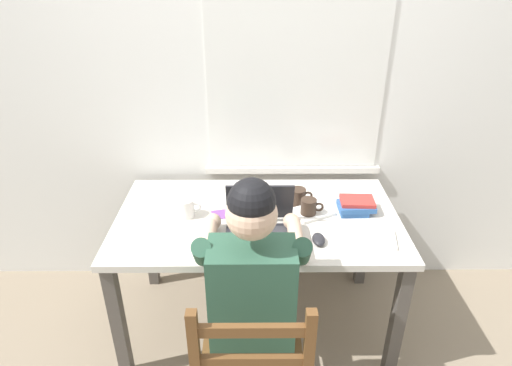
# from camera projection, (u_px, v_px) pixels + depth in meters

# --- Properties ---
(ground_plane) EXTENTS (8.00, 8.00, 0.00)m
(ground_plane) POSITION_uv_depth(u_px,v_px,m) (257.00, 321.00, 2.60)
(ground_plane) COLOR gray
(back_wall) EXTENTS (6.00, 0.08, 2.60)m
(back_wall) POSITION_uv_depth(u_px,v_px,m) (257.00, 83.00, 2.43)
(back_wall) COLOR silver
(back_wall) RESTS_ON ground
(desk) EXTENTS (1.46, 0.82, 0.74)m
(desk) POSITION_uv_depth(u_px,v_px,m) (258.00, 230.00, 2.30)
(desk) COLOR beige
(desk) RESTS_ON ground
(seated_person) EXTENTS (0.50, 0.60, 1.25)m
(seated_person) POSITION_uv_depth(u_px,v_px,m) (252.00, 286.00, 1.85)
(seated_person) COLOR #2D5642
(seated_person) RESTS_ON ground
(laptop) EXTENTS (0.33, 0.30, 0.23)m
(laptop) POSITION_uv_depth(u_px,v_px,m) (260.00, 223.00, 2.10)
(laptop) COLOR #232328
(laptop) RESTS_ON desk
(computer_mouse) EXTENTS (0.06, 0.10, 0.03)m
(computer_mouse) POSITION_uv_depth(u_px,v_px,m) (319.00, 239.00, 2.05)
(computer_mouse) COLOR #232328
(computer_mouse) RESTS_ON desk
(coffee_mug_white) EXTENTS (0.12, 0.08, 0.10)m
(coffee_mug_white) POSITION_uv_depth(u_px,v_px,m) (186.00, 208.00, 2.23)
(coffee_mug_white) COLOR white
(coffee_mug_white) RESTS_ON desk
(coffee_mug_dark) EXTENTS (0.12, 0.08, 0.10)m
(coffee_mug_dark) POSITION_uv_depth(u_px,v_px,m) (309.00, 208.00, 2.24)
(coffee_mug_dark) COLOR #38281E
(coffee_mug_dark) RESTS_ON desk
(coffee_mug_spare) EXTENTS (0.12, 0.08, 0.09)m
(coffee_mug_spare) POSITION_uv_depth(u_px,v_px,m) (298.00, 197.00, 2.35)
(coffee_mug_spare) COLOR #38281E
(coffee_mug_spare) RESTS_ON desk
(book_stack_main) EXTENTS (0.19, 0.14, 0.07)m
(book_stack_main) POSITION_uv_depth(u_px,v_px,m) (355.00, 206.00, 2.28)
(book_stack_main) COLOR #2D5B9E
(book_stack_main) RESTS_ON desk
(paper_pile_near_laptop) EXTENTS (0.24, 0.22, 0.02)m
(paper_pile_near_laptop) POSITION_uv_depth(u_px,v_px,m) (313.00, 212.00, 2.28)
(paper_pile_near_laptop) COLOR white
(paper_pile_near_laptop) RESTS_ON desk
(paper_pile_back_corner) EXTENTS (0.21, 0.19, 0.01)m
(paper_pile_back_corner) POSITION_uv_depth(u_px,v_px,m) (375.00, 238.00, 2.07)
(paper_pile_back_corner) COLOR silver
(paper_pile_back_corner) RESTS_ON desk
(landscape_photo_print) EXTENTS (0.15, 0.12, 0.00)m
(landscape_photo_print) POSITION_uv_depth(u_px,v_px,m) (224.00, 214.00, 2.27)
(landscape_photo_print) COLOR #7A4293
(landscape_photo_print) RESTS_ON desk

